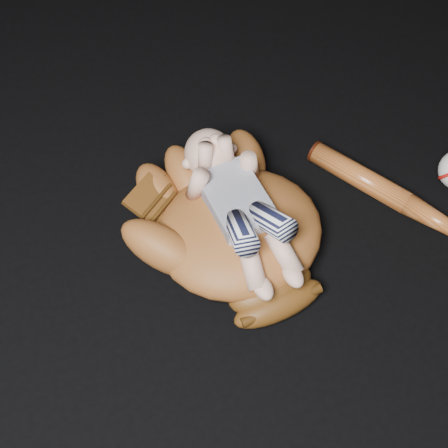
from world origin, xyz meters
name	(u,v)px	position (x,y,z in m)	size (l,w,h in m)	color
baseball_glove	(239,226)	(-0.09, 0.16, 0.07)	(0.40, 0.45, 0.14)	brown
newborn_baby	(243,208)	(-0.08, 0.16, 0.13)	(0.17, 0.36, 0.15)	#D49F88
baseball_bat	(419,211)	(0.27, 0.09, 0.02)	(0.05, 0.50, 0.05)	#96491D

